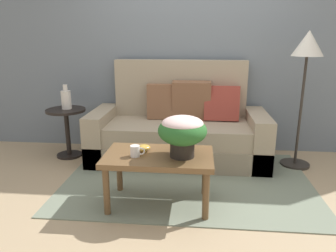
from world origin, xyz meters
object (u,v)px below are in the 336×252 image
at_px(couch, 180,130).
at_px(side_table, 67,124).
at_px(coffee_mug, 136,151).
at_px(table_vase, 66,99).
at_px(potted_plant, 182,131).
at_px(snack_bowl, 144,148).
at_px(coffee_table, 159,162).
at_px(floor_lamp, 307,58).

height_order(couch, side_table, couch).
xyz_separation_m(coffee_mug, table_vase, (-1.06, 1.16, 0.20)).
relative_size(potted_plant, coffee_mug, 3.25).
xyz_separation_m(snack_bowl, table_vase, (-1.11, 1.03, 0.21)).
bearing_deg(potted_plant, table_vase, 142.29).
relative_size(side_table, coffee_mug, 4.80).
bearing_deg(table_vase, potted_plant, -37.71).
bearing_deg(couch, snack_bowl, -102.77).
bearing_deg(couch, table_vase, -178.11).
bearing_deg(side_table, potted_plant, -37.02).
height_order(side_table, snack_bowl, side_table).
distance_m(couch, side_table, 1.37).
xyz_separation_m(coffee_table, table_vase, (-1.25, 1.09, 0.31)).
height_order(couch, floor_lamp, floor_lamp).
height_order(side_table, floor_lamp, floor_lamp).
xyz_separation_m(coffee_table, coffee_mug, (-0.19, -0.06, 0.11)).
height_order(side_table, potted_plant, potted_plant).
distance_m(potted_plant, coffee_mug, 0.43).
bearing_deg(potted_plant, coffee_table, 172.26).
relative_size(couch, floor_lamp, 1.36).
height_order(coffee_table, side_table, side_table).
height_order(couch, snack_bowl, couch).
bearing_deg(table_vase, coffee_mug, -47.42).
xyz_separation_m(side_table, potted_plant, (1.46, -1.10, 0.28)).
height_order(side_table, coffee_mug, side_table).
bearing_deg(table_vase, floor_lamp, -1.34).
relative_size(snack_bowl, table_vase, 0.39).
relative_size(coffee_table, snack_bowl, 8.13).
distance_m(floor_lamp, potted_plant, 1.72).
distance_m(coffee_table, coffee_mug, 0.23).
bearing_deg(snack_bowl, potted_plant, -14.42).
xyz_separation_m(couch, side_table, (-1.37, -0.06, 0.06)).
xyz_separation_m(couch, snack_bowl, (-0.24, -1.08, 0.15)).
bearing_deg(coffee_mug, couch, 76.23).
bearing_deg(coffee_table, couch, 84.54).
bearing_deg(side_table, table_vase, 61.90).
height_order(potted_plant, table_vase, table_vase).
height_order(coffee_table, coffee_mug, coffee_mug).
bearing_deg(floor_lamp, table_vase, 178.66).
bearing_deg(table_vase, coffee_table, -41.23).
bearing_deg(potted_plant, couch, 94.58).
relative_size(potted_plant, table_vase, 1.38).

